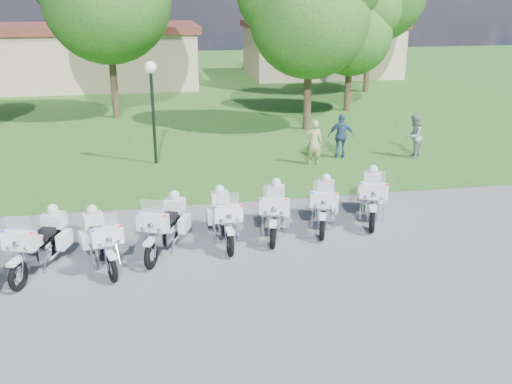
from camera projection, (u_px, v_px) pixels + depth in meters
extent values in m
plane|color=slate|center=(241.00, 243.00, 14.93)|extent=(100.00, 100.00, 0.00)
cube|color=#29561B|center=(181.00, 85.00, 39.96)|extent=(100.00, 48.00, 0.01)
torus|color=black|center=(18.00, 276.00, 12.46)|extent=(0.35, 0.70, 0.69)
torus|color=black|center=(56.00, 243.00, 14.09)|extent=(0.35, 0.70, 0.69)
cube|color=silver|center=(15.00, 261.00, 12.32)|extent=(0.32, 0.49, 0.07)
cube|color=silver|center=(19.00, 240.00, 12.43)|extent=(0.78, 0.48, 0.41)
cube|color=silver|center=(19.00, 224.00, 12.37)|extent=(0.59, 0.31, 0.39)
sphere|color=red|center=(31.00, 234.00, 12.26)|extent=(0.09, 0.09, 0.09)
sphere|color=#1426E5|center=(2.00, 232.00, 12.35)|extent=(0.09, 0.09, 0.09)
cube|color=silver|center=(38.00, 253.00, 13.25)|extent=(0.52, 0.66, 0.35)
cube|color=silver|center=(31.00, 243.00, 12.90)|extent=(0.49, 0.62, 0.23)
cube|color=black|center=(43.00, 234.00, 13.43)|extent=(0.54, 0.72, 0.12)
cube|color=silver|center=(64.00, 240.00, 13.85)|extent=(0.35, 0.57, 0.37)
cube|color=silver|center=(41.00, 238.00, 13.93)|extent=(0.35, 0.57, 0.37)
cube|color=silver|center=(54.00, 220.00, 13.92)|extent=(0.60, 0.55, 0.33)
sphere|color=silver|center=(53.00, 209.00, 13.83)|extent=(0.27, 0.27, 0.27)
torus|color=black|center=(112.00, 269.00, 12.82)|extent=(0.31, 0.67, 0.66)
torus|color=black|center=(96.00, 241.00, 14.22)|extent=(0.31, 0.67, 0.66)
cube|color=silver|center=(111.00, 255.00, 12.69)|extent=(0.30, 0.47, 0.07)
cube|color=silver|center=(107.00, 236.00, 12.77)|extent=(0.75, 0.43, 0.39)
cube|color=silver|center=(105.00, 221.00, 12.71)|extent=(0.56, 0.27, 0.37)
sphere|color=red|center=(121.00, 227.00, 12.80)|extent=(0.09, 0.09, 0.09)
sphere|color=#1426E5|center=(93.00, 232.00, 12.52)|extent=(0.09, 0.09, 0.09)
cube|color=silver|center=(103.00, 249.00, 13.50)|extent=(0.48, 0.62, 0.33)
cube|color=silver|center=(104.00, 240.00, 13.18)|extent=(0.45, 0.58, 0.22)
cube|color=black|center=(99.00, 232.00, 13.63)|extent=(0.50, 0.68, 0.12)
cube|color=silver|center=(108.00, 235.00, 14.17)|extent=(0.32, 0.54, 0.35)
cube|color=silver|center=(84.00, 240.00, 13.91)|extent=(0.32, 0.54, 0.35)
cube|color=silver|center=(93.00, 219.00, 14.05)|extent=(0.57, 0.51, 0.31)
sphere|color=silver|center=(92.00, 210.00, 13.96)|extent=(0.26, 0.26, 0.26)
torus|color=black|center=(151.00, 255.00, 13.43)|extent=(0.38, 0.69, 0.69)
torus|color=black|center=(175.00, 227.00, 15.05)|extent=(0.38, 0.69, 0.69)
cube|color=silver|center=(150.00, 242.00, 13.29)|extent=(0.34, 0.49, 0.07)
cube|color=silver|center=(153.00, 222.00, 13.40)|extent=(0.78, 0.51, 0.41)
cube|color=silver|center=(153.00, 207.00, 13.34)|extent=(0.58, 0.33, 0.39)
sphere|color=red|center=(165.00, 217.00, 13.22)|extent=(0.09, 0.09, 0.09)
sphere|color=#1426E5|center=(138.00, 215.00, 13.34)|extent=(0.09, 0.09, 0.09)
cube|color=silver|center=(164.00, 235.00, 14.22)|extent=(0.54, 0.67, 0.35)
cube|color=silver|center=(160.00, 226.00, 13.87)|extent=(0.51, 0.62, 0.23)
cube|color=black|center=(167.00, 218.00, 14.39)|extent=(0.56, 0.72, 0.12)
cube|color=silver|center=(185.00, 224.00, 14.79)|extent=(0.37, 0.57, 0.37)
cube|color=silver|center=(162.00, 222.00, 14.91)|extent=(0.37, 0.57, 0.37)
cube|color=silver|center=(175.00, 205.00, 14.88)|extent=(0.61, 0.57, 0.33)
sphere|color=silver|center=(174.00, 195.00, 14.79)|extent=(0.27, 0.27, 0.27)
torus|color=black|center=(230.00, 244.00, 14.08)|extent=(0.14, 0.67, 0.66)
torus|color=black|center=(220.00, 218.00, 15.64)|extent=(0.14, 0.67, 0.66)
cube|color=silver|center=(230.00, 231.00, 13.95)|extent=(0.19, 0.44, 0.07)
cube|color=silver|center=(228.00, 213.00, 14.05)|extent=(0.72, 0.25, 0.40)
cube|color=silver|center=(227.00, 199.00, 13.99)|extent=(0.56, 0.13, 0.37)
sphere|color=red|center=(241.00, 206.00, 13.99)|extent=(0.09, 0.09, 0.09)
sphere|color=#1426E5|center=(215.00, 208.00, 13.87)|extent=(0.09, 0.09, 0.09)
cube|color=silver|center=(225.00, 226.00, 14.84)|extent=(0.35, 0.56, 0.34)
cube|color=silver|center=(226.00, 217.00, 14.50)|extent=(0.33, 0.52, 0.22)
cube|color=black|center=(223.00, 210.00, 15.00)|extent=(0.35, 0.62, 0.12)
cube|color=silver|center=(232.00, 214.00, 15.50)|extent=(0.19, 0.52, 0.36)
cube|color=silver|center=(210.00, 216.00, 15.39)|extent=(0.19, 0.52, 0.36)
cube|color=silver|center=(220.00, 198.00, 15.47)|extent=(0.48, 0.41, 0.32)
sphere|color=silver|center=(219.00, 189.00, 15.38)|extent=(0.26, 0.26, 0.26)
torus|color=black|center=(273.00, 236.00, 14.50)|extent=(0.30, 0.69, 0.67)
torus|color=black|center=(276.00, 212.00, 16.11)|extent=(0.30, 0.69, 0.67)
cube|color=silver|center=(273.00, 224.00, 14.37)|extent=(0.29, 0.47, 0.07)
cube|color=silver|center=(274.00, 206.00, 14.48)|extent=(0.76, 0.42, 0.40)
cube|color=silver|center=(274.00, 192.00, 14.42)|extent=(0.58, 0.26, 0.38)
sphere|color=red|center=(287.00, 200.00, 14.34)|extent=(0.09, 0.09, 0.09)
sphere|color=#1426E5|center=(261.00, 200.00, 14.38)|extent=(0.09, 0.09, 0.09)
cube|color=silver|center=(275.00, 219.00, 15.29)|extent=(0.47, 0.63, 0.34)
cube|color=silver|center=(274.00, 210.00, 14.94)|extent=(0.44, 0.59, 0.22)
cube|color=black|center=(275.00, 203.00, 15.46)|extent=(0.49, 0.69, 0.12)
cube|color=silver|center=(286.00, 208.00, 15.89)|extent=(0.31, 0.55, 0.36)
cube|color=silver|center=(265.00, 208.00, 15.93)|extent=(0.31, 0.55, 0.36)
cube|color=silver|center=(276.00, 191.00, 15.94)|extent=(0.57, 0.51, 0.32)
sphere|color=silver|center=(276.00, 183.00, 15.86)|extent=(0.26, 0.26, 0.26)
torus|color=black|center=(322.00, 228.00, 14.98)|extent=(0.34, 0.67, 0.67)
torus|color=black|center=(325.00, 206.00, 16.56)|extent=(0.34, 0.67, 0.67)
cube|color=silver|center=(323.00, 216.00, 14.85)|extent=(0.31, 0.47, 0.07)
cube|color=silver|center=(324.00, 200.00, 14.96)|extent=(0.75, 0.46, 0.40)
cube|color=silver|center=(324.00, 187.00, 14.90)|extent=(0.56, 0.30, 0.37)
sphere|color=red|center=(336.00, 195.00, 14.79)|extent=(0.09, 0.09, 0.09)
sphere|color=#1426E5|center=(312.00, 193.00, 14.89)|extent=(0.09, 0.09, 0.09)
cube|color=silver|center=(324.00, 212.00, 15.75)|extent=(0.50, 0.64, 0.34)
cube|color=silver|center=(324.00, 203.00, 15.41)|extent=(0.47, 0.59, 0.22)
cube|color=black|center=(325.00, 197.00, 15.92)|extent=(0.52, 0.69, 0.12)
cube|color=silver|center=(335.00, 203.00, 16.32)|extent=(0.34, 0.55, 0.36)
cube|color=silver|center=(315.00, 202.00, 16.40)|extent=(0.34, 0.55, 0.36)
cube|color=silver|center=(326.00, 186.00, 16.39)|extent=(0.58, 0.53, 0.32)
sphere|color=silver|center=(326.00, 178.00, 16.30)|extent=(0.26, 0.26, 0.26)
torus|color=black|center=(372.00, 220.00, 15.45)|extent=(0.37, 0.71, 0.71)
torus|color=black|center=(371.00, 198.00, 17.11)|extent=(0.37, 0.71, 0.71)
cube|color=silver|center=(373.00, 208.00, 15.31)|extent=(0.34, 0.50, 0.07)
cube|color=silver|center=(374.00, 191.00, 15.42)|extent=(0.80, 0.50, 0.42)
cube|color=silver|center=(375.00, 177.00, 15.36)|extent=(0.60, 0.33, 0.40)
sphere|color=red|center=(387.00, 186.00, 15.24)|extent=(0.09, 0.09, 0.09)
sphere|color=#1426E5|center=(362.00, 184.00, 15.35)|extent=(0.09, 0.09, 0.09)
cube|color=silver|center=(372.00, 204.00, 16.26)|extent=(0.54, 0.68, 0.36)
cube|color=silver|center=(373.00, 195.00, 15.90)|extent=(0.51, 0.63, 0.23)
cube|color=black|center=(373.00, 189.00, 16.44)|extent=(0.56, 0.74, 0.13)
cube|color=silver|center=(382.00, 195.00, 16.86)|extent=(0.37, 0.58, 0.38)
cube|color=silver|center=(361.00, 194.00, 16.96)|extent=(0.37, 0.58, 0.38)
cube|color=silver|center=(373.00, 178.00, 16.94)|extent=(0.62, 0.57, 0.34)
sphere|color=silver|center=(373.00, 169.00, 16.85)|extent=(0.27, 0.27, 0.27)
cylinder|color=black|center=(154.00, 119.00, 21.21)|extent=(0.12, 0.12, 3.47)
sphere|color=white|center=(150.00, 67.00, 20.58)|extent=(0.44, 0.44, 0.44)
cylinder|color=#38281C|center=(113.00, 76.00, 28.92)|extent=(0.36, 0.36, 4.28)
cylinder|color=#38281C|center=(308.00, 90.00, 26.54)|extent=(0.36, 0.36, 3.74)
sphere|color=#245317|center=(310.00, 18.00, 25.46)|extent=(5.44, 5.44, 5.44)
cylinder|color=#38281C|center=(348.00, 83.00, 30.90)|extent=(0.36, 0.36, 2.98)
sphere|color=#245317|center=(351.00, 34.00, 30.04)|extent=(4.34, 4.34, 4.34)
sphere|color=#245317|center=(332.00, 18.00, 29.93)|extent=(3.25, 3.25, 3.25)
sphere|color=#245317|center=(373.00, 10.00, 29.56)|extent=(2.98, 2.98, 2.98)
cylinder|color=#38281C|center=(368.00, 55.00, 36.51)|extent=(0.36, 0.36, 4.74)
cube|color=#C1A88B|center=(92.00, 59.00, 39.27)|extent=(14.00, 8.00, 3.60)
cube|color=brown|center=(89.00, 28.00, 38.59)|extent=(14.56, 8.32, 0.50)
cube|color=#C1A88B|center=(321.00, 52.00, 44.02)|extent=(11.00, 7.00, 3.60)
cube|color=brown|center=(322.00, 24.00, 43.34)|extent=(11.44, 7.28, 0.50)
imported|color=tan|center=(314.00, 143.00, 21.36)|extent=(0.71, 0.56, 1.71)
imported|color=gray|center=(414.00, 136.00, 22.29)|extent=(1.03, 1.05, 1.71)
imported|color=#2F4D72|center=(341.00, 136.00, 22.23)|extent=(1.10, 0.70, 1.75)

